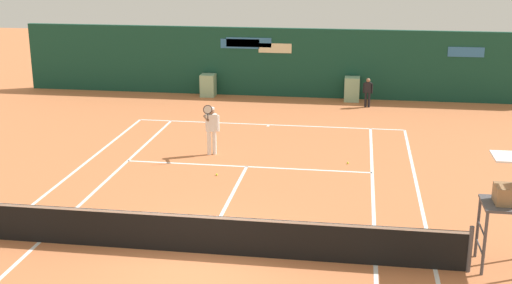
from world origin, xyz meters
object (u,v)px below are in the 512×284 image
at_px(tennis_ball_near_service_line, 217,175).
at_px(player_on_baseline, 211,126).
at_px(tennis_ball_by_sideline, 348,163).
at_px(ball_kid_right_post, 368,91).
at_px(umpire_chair, 507,198).

bearing_deg(tennis_ball_near_service_line, player_on_baseline, 106.09).
distance_m(player_on_baseline, tennis_ball_by_sideline, 4.72).
bearing_deg(tennis_ball_by_sideline, tennis_ball_near_service_line, -155.95).
distance_m(ball_kid_right_post, tennis_ball_near_service_line, 11.00).
bearing_deg(tennis_ball_near_service_line, tennis_ball_by_sideline, 24.05).
height_order(player_on_baseline, tennis_ball_near_service_line, player_on_baseline).
relative_size(ball_kid_right_post, tennis_ball_by_sideline, 18.96).
bearing_deg(ball_kid_right_post, tennis_ball_near_service_line, 73.60).
distance_m(umpire_chair, tennis_ball_by_sideline, 7.86).
xyz_separation_m(umpire_chair, ball_kid_right_post, (-2.85, 15.00, -0.90)).
height_order(tennis_ball_by_sideline, tennis_ball_near_service_line, same).
bearing_deg(tennis_ball_by_sideline, umpire_chair, -62.88).
height_order(player_on_baseline, tennis_ball_by_sideline, player_on_baseline).
relative_size(umpire_chair, ball_kid_right_post, 2.01).
bearing_deg(ball_kid_right_post, umpire_chair, 109.47).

